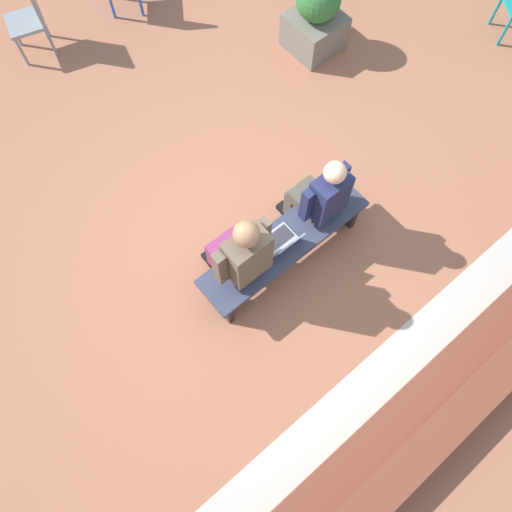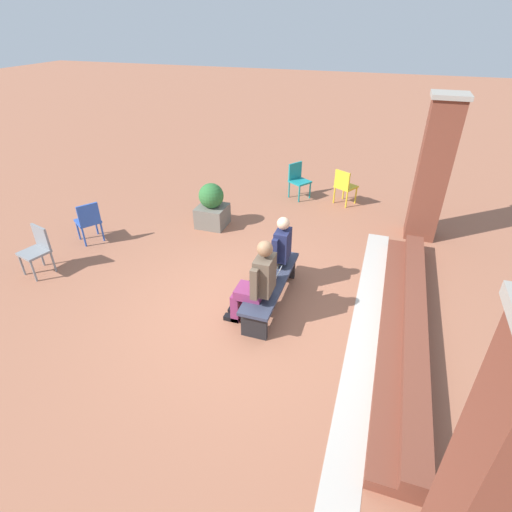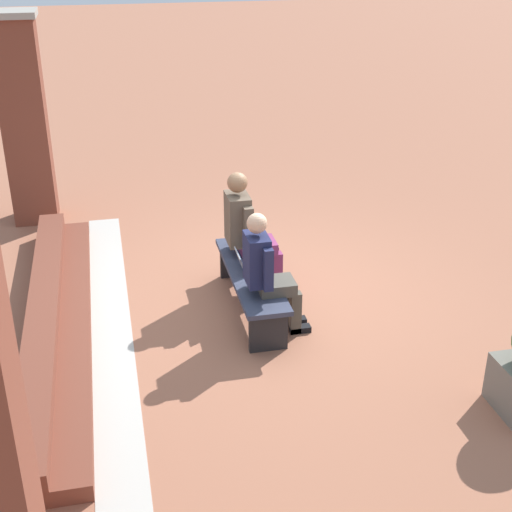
{
  "view_description": "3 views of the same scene",
  "coord_description": "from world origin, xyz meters",
  "px_view_note": "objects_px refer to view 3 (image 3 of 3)",
  "views": [
    {
      "loc": [
        1.19,
        1.57,
        4.66
      ],
      "look_at": [
        0.13,
        0.28,
        0.83
      ],
      "focal_mm": 35.0,
      "sensor_mm": 36.0,
      "label": 1
    },
    {
      "loc": [
        4.5,
        1.57,
        3.91
      ],
      "look_at": [
        -0.29,
        -0.04,
        0.83
      ],
      "focal_mm": 28.0,
      "sensor_mm": 36.0,
      "label": 2
    },
    {
      "loc": [
        -6.75,
        1.57,
        3.77
      ],
      "look_at": [
        -0.6,
        0.21,
        0.77
      ],
      "focal_mm": 50.0,
      "sensor_mm": 36.0,
      "label": 3
    }
  ],
  "objects_px": {
    "bench": "(251,280)",
    "laptop": "(249,266)",
    "person_student": "(267,270)",
    "person_adult": "(248,229)"
  },
  "relations": [
    {
      "from": "person_student",
      "to": "laptop",
      "type": "distance_m",
      "value": 0.55
    },
    {
      "from": "bench",
      "to": "person_student",
      "type": "height_order",
      "value": "person_student"
    },
    {
      "from": "laptop",
      "to": "bench",
      "type": "bearing_deg",
      "value": -163.95
    },
    {
      "from": "laptop",
      "to": "person_student",
      "type": "bearing_deg",
      "value": -171.48
    },
    {
      "from": "person_student",
      "to": "laptop",
      "type": "relative_size",
      "value": 4.02
    },
    {
      "from": "bench",
      "to": "laptop",
      "type": "xyz_separation_m",
      "value": [
        0.04,
        0.01,
        0.15
      ]
    },
    {
      "from": "bench",
      "to": "person_adult",
      "type": "xyz_separation_m",
      "value": [
        0.47,
        -0.07,
        0.38
      ]
    },
    {
      "from": "bench",
      "to": "person_student",
      "type": "distance_m",
      "value": 0.58
    },
    {
      "from": "person_student",
      "to": "person_adult",
      "type": "height_order",
      "value": "person_adult"
    },
    {
      "from": "bench",
      "to": "person_student",
      "type": "bearing_deg",
      "value": -172.17
    }
  ]
}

